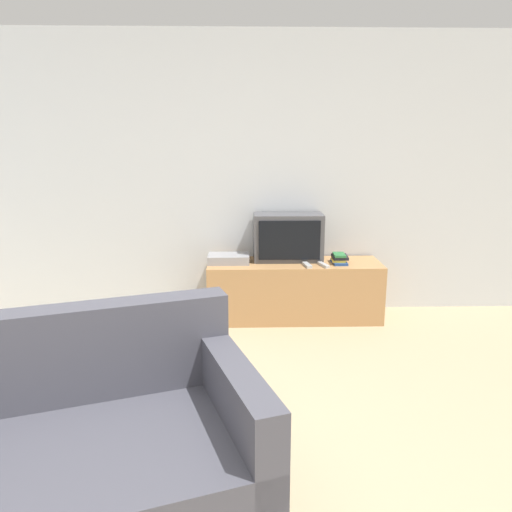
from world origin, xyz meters
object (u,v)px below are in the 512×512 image
(television, at_px, (288,237))
(book_stack, at_px, (339,259))
(tv_stand, at_px, (294,290))
(remote_on_stand, at_px, (307,265))
(remote_secondary, at_px, (324,265))
(set_top_box, at_px, (229,259))

(television, height_order, book_stack, television)
(tv_stand, distance_m, remote_on_stand, 0.33)
(remote_on_stand, xyz_separation_m, remote_secondary, (0.15, 0.00, 0.00))
(tv_stand, height_order, television, television)
(tv_stand, distance_m, set_top_box, 0.68)
(television, xyz_separation_m, remote_on_stand, (0.15, -0.25, -0.21))
(book_stack, relative_size, remote_on_stand, 1.29)
(tv_stand, xyz_separation_m, remote_on_stand, (0.10, -0.15, 0.28))
(tv_stand, bearing_deg, book_stack, -5.86)
(set_top_box, bearing_deg, tv_stand, 0.03)
(remote_on_stand, bearing_deg, book_stack, 19.44)
(book_stack, bearing_deg, television, 163.27)
(tv_stand, distance_m, book_stack, 0.51)
(book_stack, xyz_separation_m, remote_secondary, (-0.16, -0.11, -0.03))
(television, height_order, set_top_box, television)
(remote_on_stand, bearing_deg, television, 121.65)
(remote_secondary, xyz_separation_m, set_top_box, (-0.85, 0.15, 0.03))
(tv_stand, xyz_separation_m, television, (-0.05, 0.10, 0.49))
(television, bearing_deg, remote_on_stand, -58.35)
(book_stack, xyz_separation_m, remote_on_stand, (-0.31, -0.11, -0.03))
(remote_secondary, bearing_deg, tv_stand, 148.85)
(television, xyz_separation_m, set_top_box, (-0.55, -0.10, -0.18))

